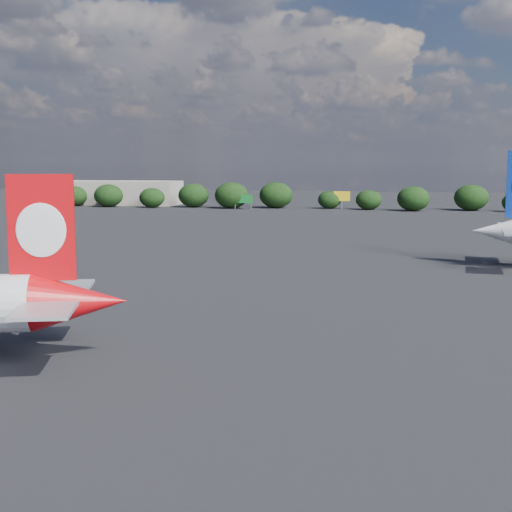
# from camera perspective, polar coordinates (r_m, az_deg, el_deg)

# --- Properties ---
(ground) EXTENTS (500.00, 500.00, 0.00)m
(ground) POSITION_cam_1_polar(r_m,az_deg,el_deg) (104.21, -3.91, -0.67)
(ground) COLOR black
(ground) RESTS_ON ground
(terminal_building) EXTENTS (42.00, 16.00, 8.00)m
(terminal_building) POSITION_cam_1_polar(r_m,az_deg,el_deg) (249.18, -10.99, 4.99)
(terminal_building) COLOR gray
(terminal_building) RESTS_ON ground
(highway_sign) EXTENTS (6.00, 0.30, 4.50)m
(highway_sign) POSITION_cam_1_polar(r_m,az_deg,el_deg) (220.57, -1.04, 4.57)
(highway_sign) COLOR #156D27
(highway_sign) RESTS_ON ground
(billboard_yellow) EXTENTS (5.00, 0.30, 5.50)m
(billboard_yellow) POSITION_cam_1_polar(r_m,az_deg,el_deg) (222.60, 6.89, 4.74)
(billboard_yellow) COLOR yellow
(billboard_yellow) RESTS_ON ground
(horizon_treeline) EXTENTS (203.65, 14.48, 8.27)m
(horizon_treeline) POSITION_cam_1_polar(r_m,az_deg,el_deg) (220.93, 5.86, 4.68)
(horizon_treeline) COLOR black
(horizon_treeline) RESTS_ON ground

